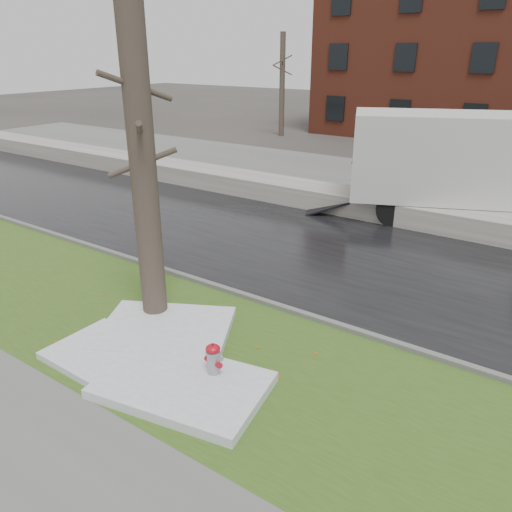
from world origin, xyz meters
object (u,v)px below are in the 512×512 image
Objects in this scene: fire_hydrant at (214,361)px; box_truck at (473,166)px; tree at (143,166)px; worker at (360,172)px.

box_truck is at bearing 92.05° from fire_hydrant.
tree is 0.62× the size of box_truck.
tree is at bearing 69.97° from worker.
fire_hydrant is 0.43× the size of worker.
tree is at bearing 165.18° from fire_hydrant.
tree is 3.65× the size of worker.
tree is 9.10m from worker.
tree is (-2.54, 1.10, 2.88)m from fire_hydrant.
box_truck is (3.90, 10.81, -1.45)m from tree.
box_truck is 3.67m from worker.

